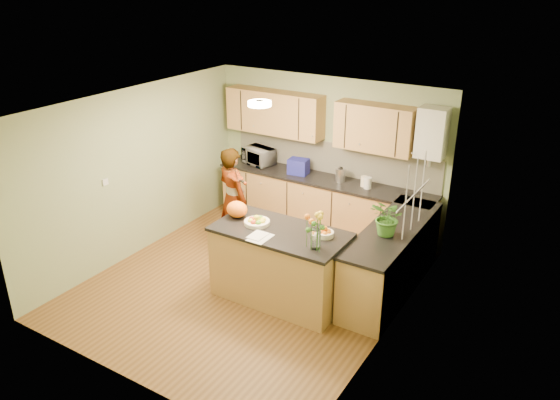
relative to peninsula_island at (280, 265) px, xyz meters
The scene contains 28 objects.
floor 0.73m from the peninsula_island, behind, with size 4.50×4.50×0.00m, color brown.
ceiling 2.08m from the peninsula_island, behind, with size 4.00×4.50×0.02m, color silver.
wall_back 2.50m from the peninsula_island, 102.91° to the left, with size 4.00×0.02×2.50m, color gray.
wall_front 2.36m from the peninsula_island, 103.75° to the right, with size 4.00×0.02×2.50m, color gray.
wall_left 2.64m from the peninsula_island, behind, with size 0.02×4.50×2.50m, color gray.
wall_right 1.65m from the peninsula_island, ahead, with size 0.02×4.50×2.50m, color gray.
back_counter 2.07m from the peninsula_island, 102.07° to the left, with size 3.64×0.62×0.94m.
right_counter 1.49m from the peninsula_island, 38.36° to the left, with size 0.62×2.24×0.94m.
splashback 2.45m from the peninsula_island, 100.62° to the left, with size 3.60×0.02×0.52m, color beige.
upper_cabinets 2.64m from the peninsula_island, 108.21° to the left, with size 3.20×0.34×0.70m.
boiler 2.83m from the peninsula_island, 61.65° to the left, with size 0.40×0.30×0.86m.
window_right 1.92m from the peninsula_island, 24.76° to the left, with size 0.01×1.30×1.05m.
light_switch 2.70m from the peninsula_island, 168.19° to the right, with size 0.02×0.09×0.09m, color silver.
ceiling_lamp 2.07m from the peninsula_island, 144.97° to the left, with size 0.30×0.30×0.07m.
peninsula_island is the anchor object (origin of this frame).
fruit_dish 0.64m from the peninsula_island, behind, with size 0.33×0.33×0.12m.
orange_bowl 0.79m from the peninsula_island, 15.26° to the left, with size 0.22×0.22×0.13m.
flower_vase 1.05m from the peninsula_island, 16.70° to the right, with size 0.29×0.29×0.53m.
orange_bag 0.92m from the peninsula_island, behind, with size 0.29×0.25×0.22m, color orange.
papers 0.59m from the peninsula_island, 108.43° to the right, with size 0.23×0.31×0.01m, color silver.
violinist 1.66m from the peninsula_island, 147.69° to the left, with size 0.58×0.38×1.60m, color #ECB790.
violin 1.56m from the peninsula_island, 151.05° to the left, with size 0.65×0.26×0.13m, color #4D1604, non-canonical shape.
microwave 2.74m from the peninsula_island, 129.55° to the left, with size 0.52×0.35×0.29m, color silver.
blue_box 2.26m from the peninsula_island, 113.85° to the left, with size 0.31×0.23×0.25m, color navy.
kettle 2.13m from the peninsula_island, 94.40° to the left, with size 0.15×0.15×0.28m.
jar_cream 2.13m from the peninsula_island, 83.19° to the left, with size 0.10×0.10×0.16m, color beige.
jar_white 2.09m from the peninsula_island, 80.75° to the left, with size 0.11×0.11×0.18m, color silver.
potted_plant 1.51m from the peninsula_island, 29.75° to the left, with size 0.43×0.37×0.48m, color #3E7928.
Camera 1 is at (3.76, -5.31, 4.03)m, focal length 35.00 mm.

